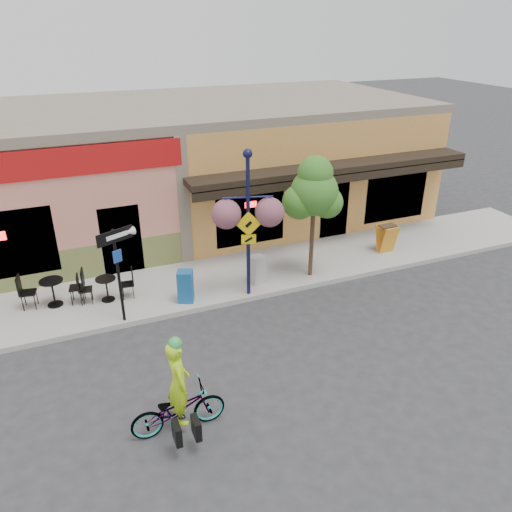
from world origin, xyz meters
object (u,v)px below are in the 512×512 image
at_px(building, 181,164).
at_px(street_tree, 313,218).
at_px(newspaper_box_blue, 186,286).
at_px(bicycle, 178,409).
at_px(newspaper_box_grey, 257,270).
at_px(cyclist_rider, 179,392).
at_px(one_way_sign, 119,277).
at_px(lamp_post, 248,226).

distance_m(building, street_tree, 6.82).
bearing_deg(newspaper_box_blue, bicycle, -84.87).
distance_m(bicycle, newspaper_box_grey, 5.92).
xyz_separation_m(cyclist_rider, newspaper_box_grey, (3.56, 4.70, -0.32)).
distance_m(one_way_sign, street_tree, 5.74).
relative_size(newspaper_box_blue, street_tree, 0.25).
relative_size(lamp_post, newspaper_box_blue, 4.53).
relative_size(bicycle, one_way_sign, 0.72).
distance_m(newspaper_box_blue, street_tree, 4.18).
distance_m(one_way_sign, newspaper_box_grey, 4.13).
relative_size(bicycle, lamp_post, 0.44).
bearing_deg(lamp_post, cyclist_rider, -111.08).
bearing_deg(lamp_post, newspaper_box_grey, 61.98).
xyz_separation_m(cyclist_rider, one_way_sign, (-0.45, 4.13, 0.54)).
bearing_deg(one_way_sign, cyclist_rider, -108.30).
relative_size(cyclist_rider, newspaper_box_blue, 1.93).
distance_m(cyclist_rider, newspaper_box_blue, 4.65).
bearing_deg(newspaper_box_blue, street_tree, 23.33).
height_order(cyclist_rider, one_way_sign, one_way_sign).
bearing_deg(newspaper_box_blue, lamp_post, 13.49).
bearing_deg(one_way_sign, bicycle, -108.98).
height_order(lamp_post, newspaper_box_blue, lamp_post).
distance_m(one_way_sign, newspaper_box_blue, 1.97).
bearing_deg(lamp_post, street_tree, 24.35).
bearing_deg(lamp_post, newspaper_box_blue, -173.44).
relative_size(lamp_post, one_way_sign, 1.63).
bearing_deg(one_way_sign, building, 38.71).
bearing_deg(street_tree, building, 109.06).
xyz_separation_m(lamp_post, one_way_sign, (-3.52, -0.05, -0.81)).
height_order(lamp_post, street_tree, lamp_post).
xyz_separation_m(building, lamp_post, (0.05, -6.80, -0.01)).
distance_m(bicycle, lamp_post, 5.51).
height_order(bicycle, newspaper_box_grey, newspaper_box_grey).
xyz_separation_m(lamp_post, newspaper_box_blue, (-1.76, 0.27, -1.63)).
bearing_deg(bicycle, lamp_post, -36.41).
xyz_separation_m(bicycle, lamp_post, (3.13, 4.19, 1.76)).
height_order(cyclist_rider, newspaper_box_blue, cyclist_rider).
bearing_deg(cyclist_rider, newspaper_box_blue, -16.09).
bearing_deg(one_way_sign, lamp_post, -23.57).
relative_size(cyclist_rider, lamp_post, 0.43).
relative_size(newspaper_box_blue, newspaper_box_grey, 1.09).
bearing_deg(newspaper_box_grey, lamp_post, -145.67).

